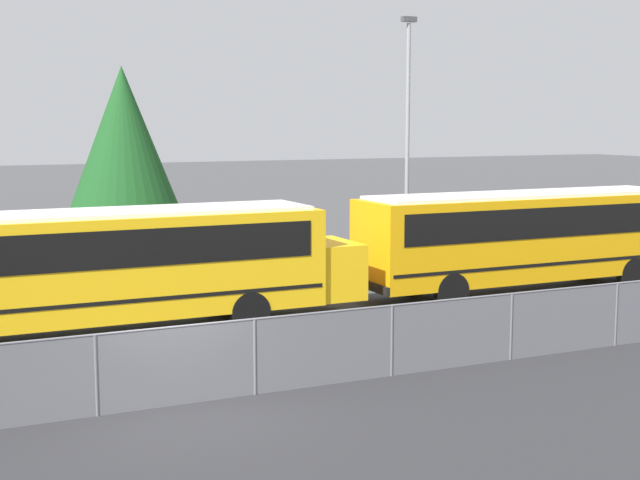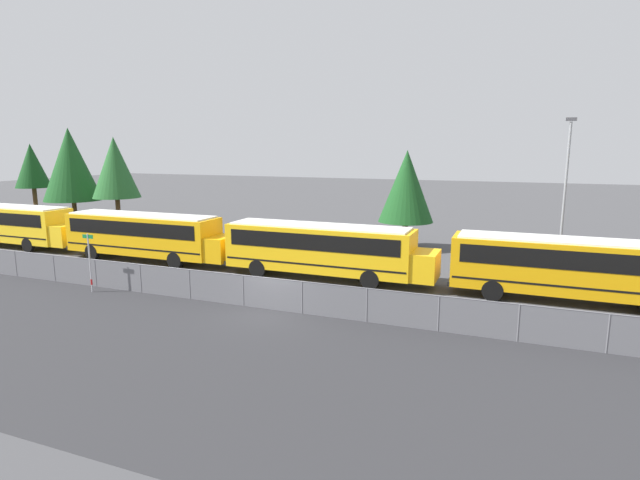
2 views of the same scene
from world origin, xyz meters
name	(u,v)px [view 1 (image 1 of 2)]	position (x,y,z in m)	size (l,w,h in m)	color
ground_plane	(179,405)	(0.00, 0.00, 0.00)	(200.00, 200.00, 0.00)	#424244
fence	(178,365)	(0.00, 0.00, 0.80)	(77.53, 0.07, 1.56)	#9EA0A5
school_bus_2	(116,261)	(0.17, 6.22, 1.90)	(12.54, 2.54, 3.18)	yellow
school_bus_3	(532,233)	(13.34, 6.45, 1.90)	(12.54, 2.54, 3.18)	orange
light_pole	(408,130)	(13.21, 14.04, 5.07)	(0.60, 0.24, 9.36)	gray
tree_2	(123,140)	(2.76, 16.74, 4.73)	(4.10, 4.10, 7.41)	#51381E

